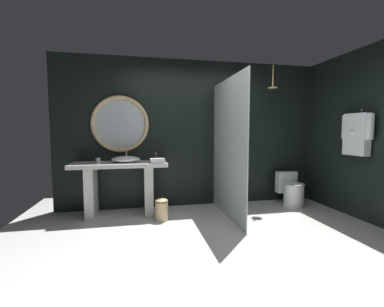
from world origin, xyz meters
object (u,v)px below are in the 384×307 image
object	(u,v)px
waste_bin	(162,209)
soap_dispenser	(156,158)
round_wall_mirror	(120,124)
folded_hand_towel	(157,161)
vessel_sink	(126,159)
hanging_bathrobe	(357,133)
tumbler_cup	(98,160)
rain_shower_head	(273,85)
toilet	(291,191)

from	to	relation	value
waste_bin	soap_dispenser	bearing A→B (deg)	96.79
soap_dispenser	round_wall_mirror	size ratio (longest dim) A/B	0.16
soap_dispenser	folded_hand_towel	xyz separation A→B (m)	(0.01, -0.18, -0.03)
vessel_sink	hanging_bathrobe	bearing A→B (deg)	-15.33
tumbler_cup	round_wall_mirror	xyz separation A→B (m)	(0.33, 0.29, 0.58)
hanging_bathrobe	folded_hand_towel	bearing A→B (deg)	165.72
folded_hand_towel	rain_shower_head	bearing A→B (deg)	5.18
tumbler_cup	round_wall_mirror	world-z (taller)	round_wall_mirror
round_wall_mirror	soap_dispenser	bearing A→B (deg)	-26.20
rain_shower_head	tumbler_cup	bearing A→B (deg)	-179.81
waste_bin	folded_hand_towel	world-z (taller)	folded_hand_towel
tumbler_cup	waste_bin	size ratio (longest dim) A/B	0.25
tumbler_cup	folded_hand_towel	bearing A→B (deg)	-10.94
vessel_sink	round_wall_mirror	xyz separation A→B (m)	(-0.10, 0.27, 0.57)
vessel_sink	rain_shower_head	size ratio (longest dim) A/B	1.11
soap_dispenser	rain_shower_head	size ratio (longest dim) A/B	0.38
vessel_sink	folded_hand_towel	world-z (taller)	vessel_sink
hanging_bathrobe	waste_bin	distance (m)	3.15
hanging_bathrobe	waste_bin	xyz separation A→B (m)	(-2.89, 0.52, -1.15)
vessel_sink	toilet	size ratio (longest dim) A/B	0.76
rain_shower_head	toilet	world-z (taller)	rain_shower_head
tumbler_cup	vessel_sink	bearing A→B (deg)	1.98
round_wall_mirror	hanging_bathrobe	bearing A→B (deg)	-19.00
tumbler_cup	toilet	xyz separation A→B (m)	(3.33, -0.08, -0.62)
soap_dispenser	tumbler_cup	bearing A→B (deg)	-179.63
soap_dispenser	round_wall_mirror	world-z (taller)	round_wall_mirror
hanging_bathrobe	toilet	bearing A→B (deg)	121.24
round_wall_mirror	hanging_bathrobe	size ratio (longest dim) A/B	1.36
toilet	rain_shower_head	bearing A→B (deg)	166.44
waste_bin	folded_hand_towel	bearing A→B (deg)	100.11
round_wall_mirror	waste_bin	distance (m)	1.60
hanging_bathrobe	waste_bin	size ratio (longest dim) A/B	2.09
vessel_sink	round_wall_mirror	distance (m)	0.64
toilet	vessel_sink	bearing A→B (deg)	178.13
vessel_sink	folded_hand_towel	size ratio (longest dim) A/B	2.05
round_wall_mirror	toilet	world-z (taller)	round_wall_mirror
tumbler_cup	toilet	bearing A→B (deg)	-1.38
vessel_sink	toilet	bearing A→B (deg)	-1.87
tumbler_cup	waste_bin	xyz separation A→B (m)	(0.95, -0.40, -0.72)
vessel_sink	rain_shower_head	xyz separation A→B (m)	(2.53, -0.00, 1.26)
tumbler_cup	soap_dispenser	bearing A→B (deg)	0.37
rain_shower_head	waste_bin	world-z (taller)	rain_shower_head
round_wall_mirror	toilet	bearing A→B (deg)	-6.99
round_wall_mirror	folded_hand_towel	distance (m)	0.94
round_wall_mirror	waste_bin	xyz separation A→B (m)	(0.62, -0.69, -1.30)
toilet	hanging_bathrobe	bearing A→B (deg)	-58.76
round_wall_mirror	hanging_bathrobe	xyz separation A→B (m)	(3.51, -1.21, -0.15)
hanging_bathrobe	waste_bin	bearing A→B (deg)	169.86
hanging_bathrobe	tumbler_cup	bearing A→B (deg)	166.50
round_wall_mirror	rain_shower_head	bearing A→B (deg)	-6.04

